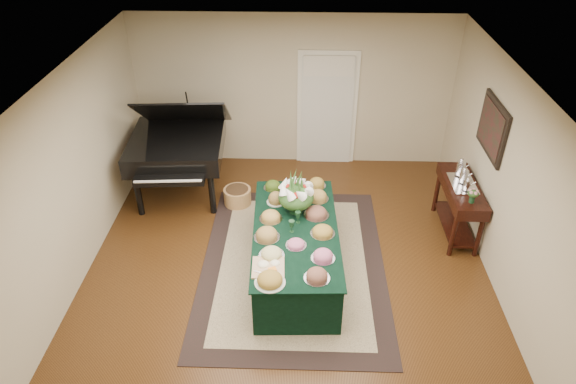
{
  "coord_description": "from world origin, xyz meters",
  "views": [
    {
      "loc": [
        0.19,
        -5.38,
        4.82
      ],
      "look_at": [
        0.0,
        0.3,
        1.05
      ],
      "focal_mm": 32.0,
      "sensor_mm": 36.0,
      "label": 1
    }
  ],
  "objects_px": {
    "buffet_table": "(295,251)",
    "grand_piano": "(177,145)",
    "mahogany_sideboard": "(460,196)",
    "floral_centerpiece": "(296,193)"
  },
  "relations": [
    {
      "from": "buffet_table",
      "to": "grand_piano",
      "type": "xyz_separation_m",
      "value": [
        -1.94,
        1.92,
        0.53
      ]
    },
    {
      "from": "mahogany_sideboard",
      "to": "buffet_table",
      "type": "bearing_deg",
      "value": -157.82
    },
    {
      "from": "buffet_table",
      "to": "mahogany_sideboard",
      "type": "height_order",
      "value": "mahogany_sideboard"
    },
    {
      "from": "buffet_table",
      "to": "mahogany_sideboard",
      "type": "bearing_deg",
      "value": 22.18
    },
    {
      "from": "floral_centerpiece",
      "to": "mahogany_sideboard",
      "type": "distance_m",
      "value": 2.48
    },
    {
      "from": "buffet_table",
      "to": "floral_centerpiece",
      "type": "xyz_separation_m",
      "value": [
        -0.0,
        0.4,
        0.66
      ]
    },
    {
      "from": "buffet_table",
      "to": "floral_centerpiece",
      "type": "distance_m",
      "value": 0.77
    },
    {
      "from": "buffet_table",
      "to": "grand_piano",
      "type": "relative_size",
      "value": 1.28
    },
    {
      "from": "buffet_table",
      "to": "floral_centerpiece",
      "type": "relative_size",
      "value": 4.76
    },
    {
      "from": "buffet_table",
      "to": "mahogany_sideboard",
      "type": "distance_m",
      "value": 2.59
    }
  ]
}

